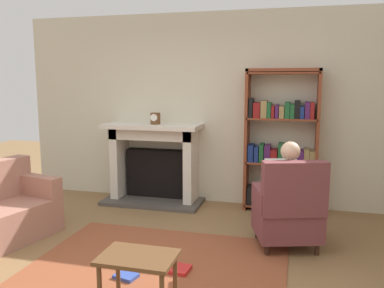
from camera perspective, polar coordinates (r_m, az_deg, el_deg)
name	(u,v)px	position (r m, az deg, el deg)	size (l,w,h in m)	color
ground	(147,281)	(3.77, -6.46, -18.76)	(14.00, 14.00, 0.00)	olive
back_wall	(209,109)	(5.80, 2.45, 4.98)	(5.60, 0.10, 2.70)	beige
area_rug	(158,266)	(4.02, -4.85, -16.81)	(2.40, 1.80, 0.01)	brown
fireplace	(155,161)	(5.87, -5.28, -2.37)	(1.42, 0.64, 1.15)	#4C4742
mantel_clock	(155,118)	(5.67, -5.22, 3.62)	(0.14, 0.14, 0.16)	brown
bookshelf	(280,145)	(5.51, 12.43, -0.17)	(0.96, 0.32, 1.91)	brown
armchair_reading	(289,210)	(4.36, 13.54, -9.03)	(0.79, 0.78, 0.97)	#331E14
seated_reader	(286,188)	(4.41, 13.22, -6.14)	(0.47, 0.59, 1.14)	silver
side_table	(138,265)	(3.12, -7.65, -16.68)	(0.56, 0.39, 0.48)	brown
scattered_books	(153,266)	(3.96, -5.48, -16.83)	(0.68, 0.64, 0.04)	#334CA5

